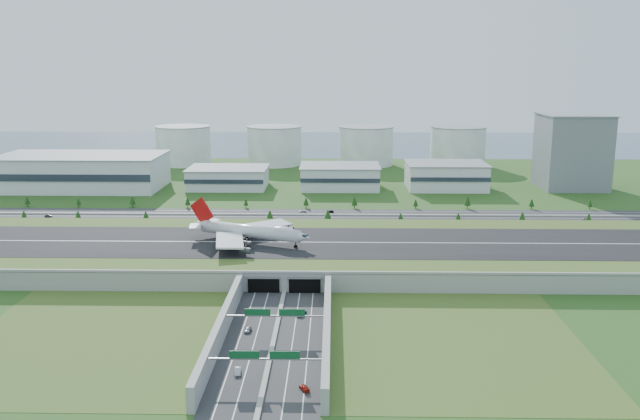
{
  "coord_description": "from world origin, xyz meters",
  "views": [
    {
      "loc": [
        20.29,
        -316.37,
        93.31
      ],
      "look_at": [
        13.08,
        35.0,
        16.59
      ],
      "focal_mm": 38.0,
      "sensor_mm": 36.0,
      "label": 1
    }
  ],
  "objects_px": {
    "fuel_tank_a": "(184,146)",
    "car_0": "(248,329)",
    "office_tower": "(572,152)",
    "boeing_747": "(249,231)",
    "car_1": "(238,371)",
    "car_3": "(304,388)",
    "car_2": "(301,313)",
    "car_6": "(587,219)",
    "car_5": "(331,211)",
    "car_7": "(302,211)",
    "car_4": "(48,216)"
  },
  "relations": [
    {
      "from": "boeing_747",
      "to": "car_5",
      "type": "distance_m",
      "value": 111.19
    },
    {
      "from": "fuel_tank_a",
      "to": "office_tower",
      "type": "bearing_deg",
      "value": -19.77
    },
    {
      "from": "car_0",
      "to": "car_4",
      "type": "relative_size",
      "value": 1.02
    },
    {
      "from": "fuel_tank_a",
      "to": "car_1",
      "type": "distance_m",
      "value": 449.42
    },
    {
      "from": "office_tower",
      "to": "car_5",
      "type": "relative_size",
      "value": 12.81
    },
    {
      "from": "fuel_tank_a",
      "to": "car_6",
      "type": "relative_size",
      "value": 10.65
    },
    {
      "from": "office_tower",
      "to": "boeing_747",
      "type": "xyz_separation_m",
      "value": [
        -220.36,
        -195.33,
        -13.7
      ]
    },
    {
      "from": "car_0",
      "to": "car_2",
      "type": "relative_size",
      "value": 0.82
    },
    {
      "from": "car_6",
      "to": "car_5",
      "type": "bearing_deg",
      "value": 85.32
    },
    {
      "from": "car_5",
      "to": "car_1",
      "type": "bearing_deg",
      "value": 10.82
    },
    {
      "from": "office_tower",
      "to": "car_0",
      "type": "xyz_separation_m",
      "value": [
        -209.83,
        -287.05,
        -26.58
      ]
    },
    {
      "from": "car_3",
      "to": "car_5",
      "type": "height_order",
      "value": "car_5"
    },
    {
      "from": "car_0",
      "to": "car_7",
      "type": "bearing_deg",
      "value": 96.77
    },
    {
      "from": "car_7",
      "to": "car_0",
      "type": "bearing_deg",
      "value": 8.22
    },
    {
      "from": "car_2",
      "to": "car_3",
      "type": "relative_size",
      "value": 1.17
    },
    {
      "from": "office_tower",
      "to": "boeing_747",
      "type": "height_order",
      "value": "office_tower"
    },
    {
      "from": "fuel_tank_a",
      "to": "car_0",
      "type": "height_order",
      "value": "fuel_tank_a"
    },
    {
      "from": "fuel_tank_a",
      "to": "boeing_747",
      "type": "height_order",
      "value": "fuel_tank_a"
    },
    {
      "from": "car_0",
      "to": "car_2",
      "type": "xyz_separation_m",
      "value": [
        18.12,
        16.42,
        -0.0
      ]
    },
    {
      "from": "office_tower",
      "to": "car_4",
      "type": "distance_m",
      "value": 372.74
    },
    {
      "from": "car_0",
      "to": "car_2",
      "type": "height_order",
      "value": "car_0"
    },
    {
      "from": "car_5",
      "to": "car_6",
      "type": "xyz_separation_m",
      "value": [
        155.3,
        -17.98,
        -0.05
      ]
    },
    {
      "from": "car_1",
      "to": "car_2",
      "type": "relative_size",
      "value": 0.91
    },
    {
      "from": "fuel_tank_a",
      "to": "car_3",
      "type": "xyz_separation_m",
      "value": [
        132.04,
        -445.37,
        -16.67
      ]
    },
    {
      "from": "fuel_tank_a",
      "to": "car_7",
      "type": "distance_m",
      "value": 238.81
    },
    {
      "from": "car_3",
      "to": "car_5",
      "type": "relative_size",
      "value": 1.13
    },
    {
      "from": "car_4",
      "to": "car_7",
      "type": "relative_size",
      "value": 0.97
    },
    {
      "from": "car_2",
      "to": "fuel_tank_a",
      "type": "bearing_deg",
      "value": -48.85
    },
    {
      "from": "office_tower",
      "to": "car_7",
      "type": "height_order",
      "value": "office_tower"
    },
    {
      "from": "fuel_tank_a",
      "to": "car_3",
      "type": "relative_size",
      "value": 10.26
    },
    {
      "from": "boeing_747",
      "to": "car_4",
      "type": "xyz_separation_m",
      "value": [
        -135.31,
        87.04,
        -12.9
      ]
    },
    {
      "from": "car_1",
      "to": "car_3",
      "type": "height_order",
      "value": "car_1"
    },
    {
      "from": "car_3",
      "to": "car_7",
      "type": "bearing_deg",
      "value": -111.35
    },
    {
      "from": "car_5",
      "to": "car_7",
      "type": "bearing_deg",
      "value": -76.64
    },
    {
      "from": "car_5",
      "to": "car_4",
      "type": "bearing_deg",
      "value": -66.99
    },
    {
      "from": "office_tower",
      "to": "car_2",
      "type": "bearing_deg",
      "value": -125.31
    },
    {
      "from": "car_1",
      "to": "car_7",
      "type": "bearing_deg",
      "value": 81.12
    },
    {
      "from": "car_5",
      "to": "car_0",
      "type": "bearing_deg",
      "value": 9.41
    },
    {
      "from": "office_tower",
      "to": "car_2",
      "type": "xyz_separation_m",
      "value": [
        -191.71,
        -270.63,
        -26.59
      ]
    },
    {
      "from": "car_2",
      "to": "car_7",
      "type": "bearing_deg",
      "value": -64.74
    },
    {
      "from": "car_3",
      "to": "car_4",
      "type": "relative_size",
      "value": 1.07
    },
    {
      "from": "office_tower",
      "to": "boeing_747",
      "type": "distance_m",
      "value": 294.79
    },
    {
      "from": "boeing_747",
      "to": "car_4",
      "type": "height_order",
      "value": "boeing_747"
    },
    {
      "from": "car_1",
      "to": "car_5",
      "type": "distance_m",
      "value": 229.86
    },
    {
      "from": "car_3",
      "to": "car_5",
      "type": "distance_m",
      "value": 238.53
    },
    {
      "from": "car_5",
      "to": "car_3",
      "type": "bearing_deg",
      "value": 16.11
    },
    {
      "from": "car_1",
      "to": "car_3",
      "type": "distance_m",
      "value": 23.29
    },
    {
      "from": "office_tower",
      "to": "car_7",
      "type": "relative_size",
      "value": 11.64
    },
    {
      "from": "fuel_tank_a",
      "to": "car_3",
      "type": "bearing_deg",
      "value": -73.49
    },
    {
      "from": "boeing_747",
      "to": "car_0",
      "type": "xyz_separation_m",
      "value": [
        10.54,
        -91.72,
        -12.89
      ]
    }
  ]
}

